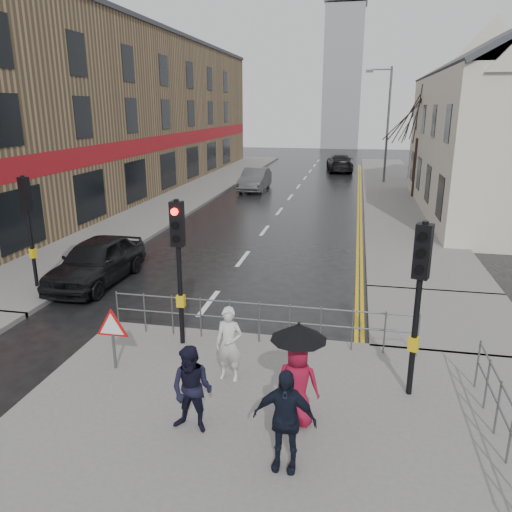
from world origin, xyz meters
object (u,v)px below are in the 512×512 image
at_px(pedestrian_a, 229,344).
at_px(car_parked, 96,261).
at_px(pedestrian_b, 192,390).
at_px(pedestrian_with_umbrella, 298,368).
at_px(car_mid, 255,179).
at_px(pedestrian_d, 285,420).

relative_size(pedestrian_a, car_parked, 0.36).
bearing_deg(car_parked, pedestrian_b, -49.96).
height_order(pedestrian_with_umbrella, car_parked, pedestrian_with_umbrella).
distance_m(pedestrian_a, car_mid, 24.75).
bearing_deg(pedestrian_a, pedestrian_with_umbrella, -33.61).
xyz_separation_m(pedestrian_d, car_mid, (-5.84, 26.70, -0.23)).
bearing_deg(pedestrian_d, pedestrian_b, 162.74).
distance_m(pedestrian_b, car_mid, 26.43).
bearing_deg(pedestrian_with_umbrella, car_mid, 102.99).
xyz_separation_m(pedestrian_d, car_parked, (-7.12, 7.49, -0.23)).
height_order(pedestrian_b, pedestrian_with_umbrella, pedestrian_with_umbrella).
xyz_separation_m(pedestrian_b, pedestrian_with_umbrella, (1.71, 0.53, 0.30)).
bearing_deg(pedestrian_b, car_parked, 134.83).
bearing_deg(pedestrian_a, pedestrian_b, -91.46).
bearing_deg(pedestrian_with_umbrella, car_parked, 138.49).
height_order(pedestrian_with_umbrella, car_mid, pedestrian_with_umbrella).
distance_m(pedestrian_a, pedestrian_with_umbrella, 1.95).
height_order(pedestrian_a, car_parked, pedestrian_a).
height_order(car_parked, car_mid, car_mid).
distance_m(pedestrian_a, pedestrian_d, 2.75).
distance_m(pedestrian_d, car_parked, 10.34).
bearing_deg(pedestrian_with_umbrella, pedestrian_a, 141.38).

